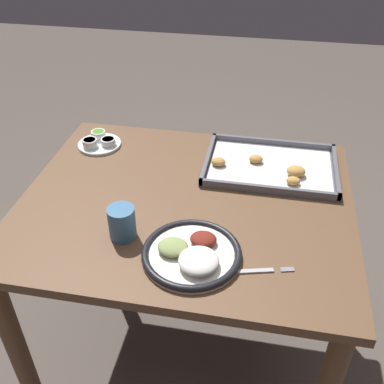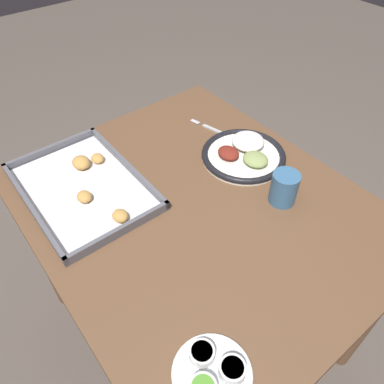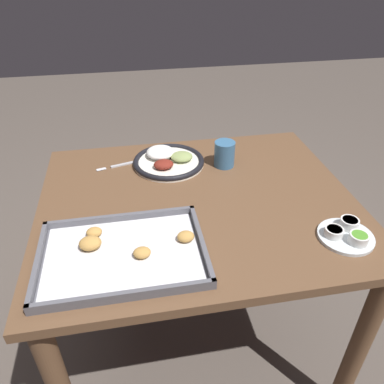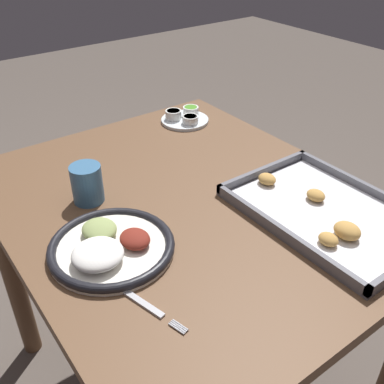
% 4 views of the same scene
% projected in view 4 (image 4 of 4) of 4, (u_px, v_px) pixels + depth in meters
% --- Properties ---
extents(ground_plane, '(8.00, 8.00, 0.00)m').
position_uv_depth(ground_plane, '(189.00, 383.00, 1.50)').
color(ground_plane, '#564C44').
extents(dining_table, '(1.00, 0.83, 0.74)m').
position_uv_depth(dining_table, '(188.00, 238.00, 1.16)').
color(dining_table, brown).
rests_on(dining_table, ground_plane).
extents(dinner_plate, '(0.26, 0.26, 0.05)m').
position_uv_depth(dinner_plate, '(110.00, 247.00, 0.92)').
color(dinner_plate, white).
rests_on(dinner_plate, dining_table).
extents(fork, '(0.19, 0.06, 0.00)m').
position_uv_depth(fork, '(141.00, 302.00, 0.81)').
color(fork, '#B2B2B7').
rests_on(fork, dining_table).
extents(saucer_plate, '(0.15, 0.15, 0.04)m').
position_uv_depth(saucer_plate, '(185.00, 117.00, 1.46)').
color(saucer_plate, silver).
rests_on(saucer_plate, dining_table).
extents(baking_tray, '(0.44, 0.31, 0.04)m').
position_uv_depth(baking_tray, '(326.00, 212.00, 1.03)').
color(baking_tray, '#595960').
rests_on(baking_tray, dining_table).
extents(drinking_cup, '(0.07, 0.07, 0.09)m').
position_uv_depth(drinking_cup, '(87.00, 184.00, 1.06)').
color(drinking_cup, '#38668E').
rests_on(drinking_cup, dining_table).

